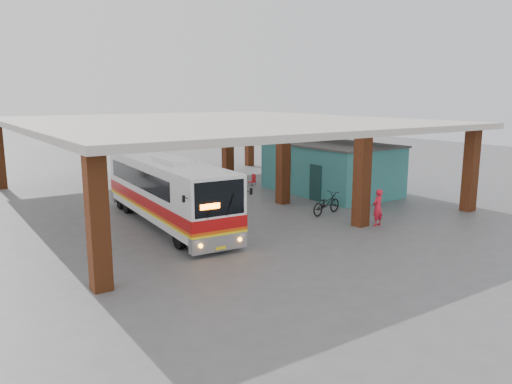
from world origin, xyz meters
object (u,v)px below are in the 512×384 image
(coach_bus, at_px, (167,191))
(pedestrian, at_px, (378,208))
(motorcycle, at_px, (326,204))
(red_chair, at_px, (253,180))

(coach_bus, relative_size, pedestrian, 6.49)
(motorcycle, xyz_separation_m, pedestrian, (0.43, -3.06, 0.31))
(motorcycle, bearing_deg, pedestrian, 176.19)
(motorcycle, height_order, pedestrian, pedestrian)
(motorcycle, bearing_deg, coach_bus, 58.58)
(pedestrian, distance_m, red_chair, 12.38)
(pedestrian, xyz_separation_m, red_chair, (1.24, 12.30, -0.53))
(coach_bus, relative_size, red_chair, 15.21)
(coach_bus, height_order, red_chair, coach_bus)
(red_chair, bearing_deg, motorcycle, -103.02)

